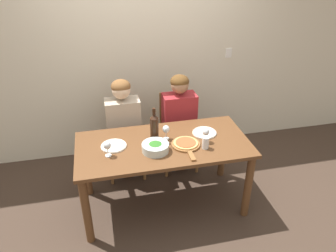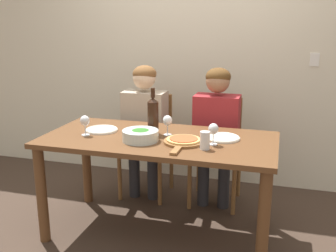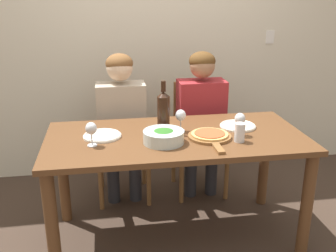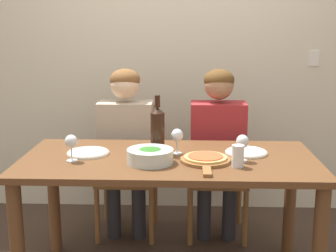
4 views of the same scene
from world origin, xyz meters
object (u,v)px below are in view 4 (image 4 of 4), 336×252
chair_right (216,166)px  person_man (218,139)px  wine_bottle (158,129)px  broccoli_bowl (150,156)px  person_woman (126,138)px  wine_glass_right (242,143)px  chair_left (128,165)px  water_tumbler (238,156)px  pizza_on_board (205,159)px  dinner_plate_right (246,152)px  wine_glass_centre (177,137)px  wine_glass_left (71,143)px  dinner_plate_left (88,153)px

chair_right → person_man: (0.00, -0.11, 0.23)m
wine_bottle → broccoli_bowl: (-0.03, -0.20, -0.10)m
person_woman → wine_glass_right: 1.00m
wine_bottle → chair_left: bearing=112.0°
broccoli_bowl → water_tumbler: size_ratio=2.14×
water_tumbler → pizza_on_board: bearing=154.0°
chair_right → dinner_plate_right: bearing=-78.2°
wine_glass_right → wine_glass_centre: size_ratio=1.00×
broccoli_bowl → pizza_on_board: size_ratio=0.61×
wine_glass_centre → pizza_on_board: bearing=-45.4°
chair_left → wine_bottle: (0.26, -0.64, 0.42)m
chair_left → person_man: bearing=-9.9°
pizza_on_board → wine_glass_centre: wine_glass_centre is taller
chair_left → wine_glass_left: bearing=-104.4°
chair_left → pizza_on_board: 1.01m
wine_glass_centre → water_tumbler: (0.33, -0.24, -0.04)m
person_man → pizza_on_board: 0.71m
chair_left → water_tumbler: (0.70, -0.89, 0.33)m
chair_left → person_woman: (0.00, -0.11, 0.23)m
chair_right → dinner_plate_left: bearing=-139.9°
person_woman → wine_bottle: 0.61m
broccoli_bowl → wine_glass_left: bearing=177.8°
chair_right → dinner_plate_left: chair_right is taller
person_woman → dinner_plate_left: person_woman is taller
dinner_plate_right → person_woman: bearing=146.6°
wine_bottle → broccoli_bowl: wine_bottle is taller
person_man → wine_glass_right: person_man is taller
chair_right → wine_glass_left: (-0.86, -0.82, 0.38)m
chair_right → wine_glass_right: 0.87m
chair_left → wine_glass_left: size_ratio=6.16×
person_man → wine_glass_centre: (-0.28, -0.53, 0.14)m
dinner_plate_left → wine_glass_left: 0.18m
person_woman → dinner_plate_right: 0.93m
wine_bottle → water_tumbler: (0.44, -0.25, -0.08)m
wine_glass_centre → person_man: bearing=62.5°
wine_glass_right → water_tumbler: (-0.04, -0.11, -0.04)m
dinner_plate_left → wine_glass_right: bearing=-7.0°
wine_glass_right → person_woman: bearing=137.7°
broccoli_bowl → wine_glass_left: size_ratio=1.69×
broccoli_bowl → chair_right: bearing=63.3°
chair_right → wine_glass_left: chair_right is taller
chair_left → chair_right: same height
wine_glass_right → wine_glass_left: bearing=-177.8°
broccoli_bowl → dinner_plate_left: broccoli_bowl is taller
chair_right → wine_glass_centre: bearing=-113.2°
dinner_plate_right → wine_glass_centre: (-0.41, -0.02, 0.10)m
chair_left → broccoli_bowl: chair_left is taller
broccoli_bowl → wine_glass_right: 0.51m
chair_left → pizza_on_board: size_ratio=2.22×
wine_glass_centre → water_tumbler: size_ratio=1.26×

